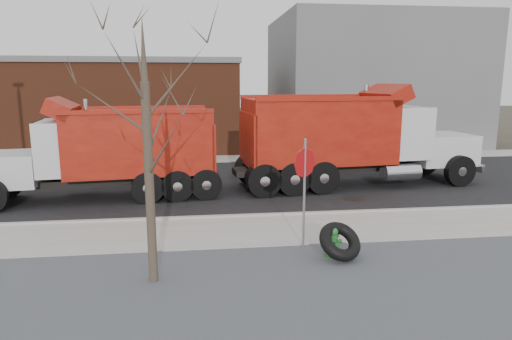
{
  "coord_description": "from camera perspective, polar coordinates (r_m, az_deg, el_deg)",
  "views": [
    {
      "loc": [
        -2.22,
        -11.42,
        3.99
      ],
      "look_at": [
        -0.56,
        1.79,
        1.4
      ],
      "focal_mm": 32.0,
      "sensor_mm": 36.0,
      "label": 1
    }
  ],
  "objects": [
    {
      "name": "ground",
      "position": [
        12.3,
        3.66,
        -7.95
      ],
      "size": [
        120.0,
        120.0,
        0.0
      ],
      "primitive_type": "plane",
      "color": "#383328",
      "rests_on": "ground"
    },
    {
      "name": "gravel_verge",
      "position": [
        9.14,
        7.9,
        -14.89
      ],
      "size": [
        60.0,
        5.0,
        0.03
      ],
      "primitive_type": "cube",
      "color": "slate",
      "rests_on": "ground"
    },
    {
      "name": "sidewalk",
      "position": [
        12.53,
        3.44,
        -7.45
      ],
      "size": [
        60.0,
        2.5,
        0.06
      ],
      "primitive_type": "cube",
      "color": "#9E9B93",
      "rests_on": "ground"
    },
    {
      "name": "curb",
      "position": [
        13.74,
        2.45,
        -5.65
      ],
      "size": [
        60.0,
        0.15,
        0.11
      ],
      "primitive_type": "cube",
      "color": "#9E9B93",
      "rests_on": "ground"
    },
    {
      "name": "road",
      "position": [
        18.3,
        -0.03,
        -1.56
      ],
      "size": [
        60.0,
        9.4,
        0.02
      ],
      "primitive_type": "cube",
      "color": "black",
      "rests_on": "ground"
    },
    {
      "name": "far_sidewalk",
      "position": [
        23.86,
        -1.74,
        1.45
      ],
      "size": [
        60.0,
        2.0,
        0.06
      ],
      "primitive_type": "cube",
      "color": "#9E9B93",
      "rests_on": "ground"
    },
    {
      "name": "building_grey",
      "position": [
        31.49,
        13.94,
        10.71
      ],
      "size": [
        12.0,
        10.0,
        8.0
      ],
      "color": "slate",
      "rests_on": "ground"
    },
    {
      "name": "building_brick",
      "position": [
        29.5,
        -22.67,
        7.57
      ],
      "size": [
        20.2,
        8.2,
        5.3
      ],
      "color": "brown",
      "rests_on": "ground"
    },
    {
      "name": "bare_tree",
      "position": [
        8.91,
        -13.54,
        6.22
      ],
      "size": [
        3.2,
        3.2,
        5.2
      ],
      "color": "#382D23",
      "rests_on": "ground"
    },
    {
      "name": "fire_hydrant",
      "position": [
        10.74,
        9.63,
        -9.06
      ],
      "size": [
        0.42,
        0.41,
        0.73
      ],
      "rotation": [
        0.0,
        0.0,
        0.17
      ],
      "color": "#2E762D",
      "rests_on": "ground"
    },
    {
      "name": "truck_tire",
      "position": [
        10.6,
        10.45,
        -8.77
      ],
      "size": [
        1.24,
        1.19,
        0.86
      ],
      "color": "black",
      "rests_on": "ground"
    },
    {
      "name": "stop_sign",
      "position": [
        10.83,
        6.09,
        -0.53
      ],
      "size": [
        0.62,
        0.44,
        2.69
      ],
      "rotation": [
        0.0,
        0.0,
        0.22
      ],
      "color": "gray",
      "rests_on": "ground"
    },
    {
      "name": "dump_truck_red_a",
      "position": [
        17.87,
        11.58,
        4.23
      ],
      "size": [
        9.69,
        3.49,
        3.84
      ],
      "rotation": [
        0.0,
        0.0,
        0.1
      ],
      "color": "black",
      "rests_on": "ground"
    },
    {
      "name": "dump_truck_red_b",
      "position": [
        16.31,
        -17.89,
        2.58
      ],
      "size": [
        8.21,
        3.21,
        3.44
      ],
      "rotation": [
        0.0,
        0.0,
        3.26
      ],
      "color": "black",
      "rests_on": "ground"
    }
  ]
}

